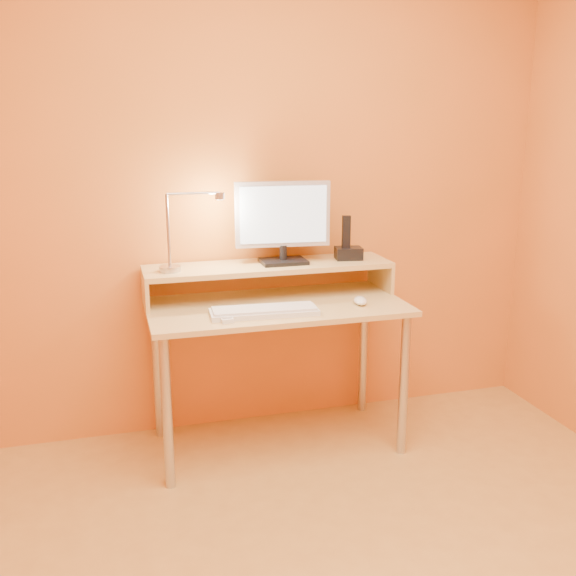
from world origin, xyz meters
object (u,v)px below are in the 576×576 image
object	(u,v)px
lamp_base	(170,269)
keyboard	(264,312)
remote_control	(222,315)
phone_dock	(349,253)
mouse	(360,301)
monitor_panel	(283,214)

from	to	relation	value
lamp_base	keyboard	bearing A→B (deg)	-35.25
remote_control	phone_dock	bearing A→B (deg)	18.21
lamp_base	mouse	bearing A→B (deg)	-15.35
phone_dock	keyboard	distance (m)	0.62
monitor_panel	mouse	world-z (taller)	monitor_panel
phone_dock	mouse	size ratio (longest dim) A/B	1.23
remote_control	mouse	bearing A→B (deg)	-2.09
keyboard	mouse	xyz separation A→B (m)	(0.47, 0.03, 0.01)
monitor_panel	remote_control	distance (m)	0.61
monitor_panel	phone_dock	xyz separation A→B (m)	(0.34, -0.01, -0.21)
lamp_base	mouse	world-z (taller)	lamp_base
monitor_panel	lamp_base	bearing A→B (deg)	-170.56
phone_dock	mouse	bearing A→B (deg)	-89.28
mouse	keyboard	bearing A→B (deg)	-163.43
monitor_panel	phone_dock	bearing A→B (deg)	3.59
phone_dock	mouse	distance (m)	0.32
keyboard	remote_control	bearing A→B (deg)	-178.05
phone_dock	remote_control	bearing A→B (deg)	-148.33
keyboard	lamp_base	bearing A→B (deg)	148.54
phone_dock	mouse	world-z (taller)	phone_dock
mouse	lamp_base	bearing A→B (deg)	177.06
lamp_base	phone_dock	world-z (taller)	phone_dock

